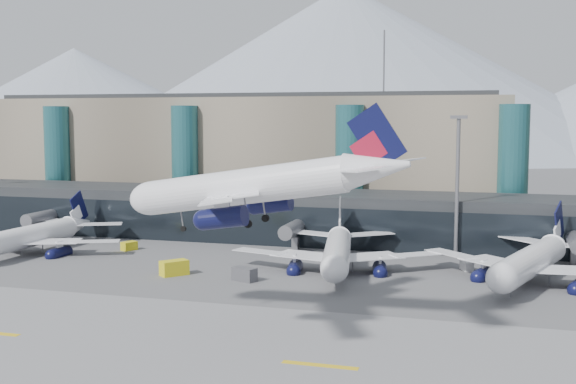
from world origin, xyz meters
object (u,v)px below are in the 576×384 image
(jet_parked_right, at_px, (537,250))
(veh_h, at_px, (174,268))
(veh_c, at_px, (244,274))
(hero_jet, at_px, (271,175))
(lightmast_mid, at_px, (457,178))
(jet_parked_left, at_px, (40,228))
(veh_g, at_px, (467,266))
(veh_b, at_px, (129,246))
(jet_parked_mid, at_px, (338,241))

(jet_parked_right, height_order, veh_h, jet_parked_right)
(veh_c, bearing_deg, hero_jet, -42.86)
(hero_jet, xyz_separation_m, veh_c, (-12.03, 24.06, -17.54))
(hero_jet, distance_m, veh_c, 32.12)
(lightmast_mid, bearing_deg, jet_parked_left, -168.22)
(veh_g, relative_size, veh_h, 0.59)
(jet_parked_right, bearing_deg, lightmast_mid, 57.99)
(veh_g, bearing_deg, veh_c, -87.57)
(veh_b, xyz_separation_m, veh_g, (62.72, -0.81, -0.07))
(hero_jet, xyz_separation_m, jet_parked_left, (-57.77, 37.16, -14.22))
(jet_parked_left, bearing_deg, veh_h, -107.69)
(jet_parked_mid, bearing_deg, veh_h, 107.52)
(lightmast_mid, height_order, veh_c, lightmast_mid)
(lightmast_mid, xyz_separation_m, veh_b, (-60.27, -10.60, -13.60))
(jet_parked_right, bearing_deg, veh_b, 103.81)
(jet_parked_mid, xyz_separation_m, veh_h, (-24.03, -12.84, -3.37))
(jet_parked_mid, bearing_deg, lightmast_mid, -60.63)
(lightmast_mid, height_order, jet_parked_left, lightmast_mid)
(jet_parked_mid, relative_size, veh_c, 9.96)
(veh_g, bearing_deg, jet_parked_left, -112.49)
(jet_parked_right, xyz_separation_m, veh_b, (-73.45, 4.90, -3.91))
(veh_c, xyz_separation_m, veh_g, (32.79, 17.56, -0.30))
(hero_jet, relative_size, jet_parked_right, 0.95)
(lightmast_mid, xyz_separation_m, jet_parked_right, (13.18, -15.50, -9.69))
(veh_c, height_order, veh_g, veh_c)
(jet_parked_mid, bearing_deg, jet_parked_left, 79.78)
(jet_parked_left, xyz_separation_m, veh_b, (15.82, 5.27, -3.55))
(jet_parked_mid, bearing_deg, veh_c, 128.08)
(veh_h, bearing_deg, veh_g, -29.13)
(hero_jet, bearing_deg, veh_c, 121.58)
(lightmast_mid, bearing_deg, veh_h, -146.32)
(hero_jet, bearing_deg, jet_parked_mid, 95.30)
(veh_b, height_order, veh_c, veh_c)
(jet_parked_right, xyz_separation_m, veh_g, (-10.73, 4.09, -3.98))
(jet_parked_mid, xyz_separation_m, jet_parked_right, (31.68, 0.00, 0.16))
(jet_parked_mid, distance_m, veh_b, 42.22)
(veh_c, bearing_deg, jet_parked_left, -175.41)
(veh_c, relative_size, veh_h, 0.86)
(hero_jet, relative_size, veh_h, 8.53)
(jet_parked_right, height_order, veh_g, jet_parked_right)
(veh_g, bearing_deg, veh_b, -116.48)
(hero_jet, bearing_deg, veh_g, 68.50)
(lightmast_mid, xyz_separation_m, veh_c, (-30.35, -28.97, -13.37))
(jet_parked_left, height_order, veh_c, jet_parked_left)
(veh_c, bearing_deg, jet_parked_right, 37.77)
(hero_jet, distance_m, veh_g, 49.81)
(veh_c, bearing_deg, veh_g, 48.74)
(jet_parked_right, distance_m, veh_h, 57.28)
(lightmast_mid, xyz_separation_m, veh_g, (2.45, -11.41, -13.67))
(hero_jet, distance_m, veh_b, 62.26)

